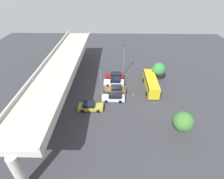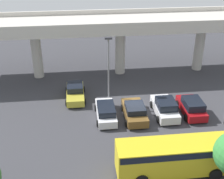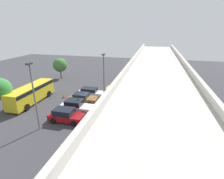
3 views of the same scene
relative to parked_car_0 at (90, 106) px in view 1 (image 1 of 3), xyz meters
name	(u,v)px [view 1 (image 1 of 3)]	position (x,y,z in m)	size (l,w,h in m)	color
ground_plane	(110,92)	(5.71, -3.53, -0.70)	(86.80, 86.80, 0.00)	#38383D
highway_overpass	(62,68)	(5.71, 6.06, 5.16)	(41.72, 6.62, 7.31)	#BCB7AD
parked_car_0	(90,106)	(0.00, 0.00, 0.00)	(2.10, 4.65, 1.51)	gold
parked_car_1	(114,97)	(2.89, -4.38, 0.02)	(2.01, 4.57, 1.50)	silver
parked_car_2	(115,90)	(5.64, -4.68, 0.03)	(2.20, 4.49, 1.53)	brown
parked_car_3	(114,82)	(8.72, -4.41, 0.09)	(2.15, 4.58, 1.71)	silver
parked_car_4	(115,76)	(11.39, -4.54, 0.08)	(2.13, 4.33, 1.63)	maroon
shuttle_bus	(151,83)	(7.29, -12.45, 0.90)	(8.81, 2.58, 2.65)	gold
lamp_post_near_aisle	(101,80)	(3.43, -1.89, 3.65)	(0.70, 0.35, 7.35)	slate
lamp_post_mid_lot	(124,58)	(13.83, -6.66, 3.86)	(0.70, 0.35, 7.74)	slate
tree_front_left	(183,121)	(-6.06, -14.92, 2.38)	(3.08, 3.08, 4.62)	brown
tree_front_centre	(159,69)	(10.63, -14.62, 2.44)	(3.07, 3.07, 4.68)	brown
traffic_cone	(134,95)	(4.50, -8.57, -0.37)	(0.44, 0.44, 0.70)	black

